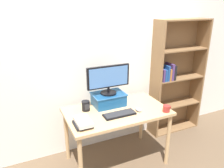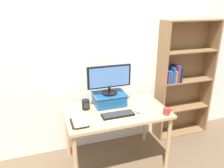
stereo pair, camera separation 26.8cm
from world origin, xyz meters
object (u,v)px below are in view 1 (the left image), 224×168
desk (117,116)px  computer_monitor (108,79)px  riser_box (108,99)px  keyboard (119,114)px  bookshelf_unit (175,77)px  book_stack (83,122)px  coffee_mug (166,109)px  computer_mouse (138,110)px  desk_speaker (86,106)px

desk → computer_monitor: bearing=99.7°
riser_box → keyboard: riser_box is taller
bookshelf_unit → book_stack: 1.82m
computer_monitor → book_stack: 0.68m
computer_monitor → coffee_mug: computer_monitor is taller
desk → computer_mouse: 0.29m
desk → bookshelf_unit: bearing=17.4°
computer_monitor → desk_speaker: 0.44m
keyboard → coffee_mug: coffee_mug is taller
book_stack → desk_speaker: 0.36m
desk → keyboard: keyboard is taller
keyboard → desk_speaker: desk_speaker is taller
bookshelf_unit → desk_speaker: 1.60m
computer_monitor → coffee_mug: (0.57, -0.47, -0.33)m
desk → computer_mouse: bearing=-28.8°
riser_box → coffee_mug: 0.75m
desk → book_stack: 0.54m
riser_box → desk_speaker: bearing=-174.7°
desk → bookshelf_unit: size_ratio=0.70×
bookshelf_unit → desk_speaker: bearing=-171.7°
bookshelf_unit → book_stack: bearing=-161.9°
bookshelf_unit → book_stack: (-1.73, -0.57, -0.12)m
computer_monitor → computer_mouse: 0.54m
desk → keyboard: (-0.03, -0.13, 0.10)m
keyboard → computer_mouse: size_ratio=3.80×
book_stack → desk_speaker: bearing=66.7°
desk → coffee_mug: coffee_mug is taller
book_stack → desk: bearing=19.8°
coffee_mug → bookshelf_unit: bearing=44.7°
keyboard → book_stack: (-0.47, -0.05, 0.03)m
desk → riser_box: 0.26m
riser_box → desk_speaker: size_ratio=3.35×
desk → computer_mouse: computer_mouse is taller
desk → bookshelf_unit: bookshelf_unit is taller
desk → computer_monitor: 0.49m
desk_speaker → keyboard: bearing=-41.3°
keyboard → coffee_mug: size_ratio=3.41×
keyboard → desk: bearing=78.6°
book_stack → coffee_mug: size_ratio=2.22×
bookshelf_unit → coffee_mug: bearing=-135.3°
riser_box → desk_speaker: (-0.32, -0.03, -0.02)m
book_stack → desk_speaker: (0.14, 0.33, 0.03)m
desk → computer_monitor: computer_monitor is taller
bookshelf_unit → riser_box: size_ratio=4.33×
computer_monitor → desk_speaker: bearing=-174.9°
bookshelf_unit → computer_mouse: 1.13m
desk → book_stack: book_stack is taller
computer_mouse → coffee_mug: 0.35m
bookshelf_unit → coffee_mug: bookshelf_unit is taller
desk → desk_speaker: desk_speaker is taller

